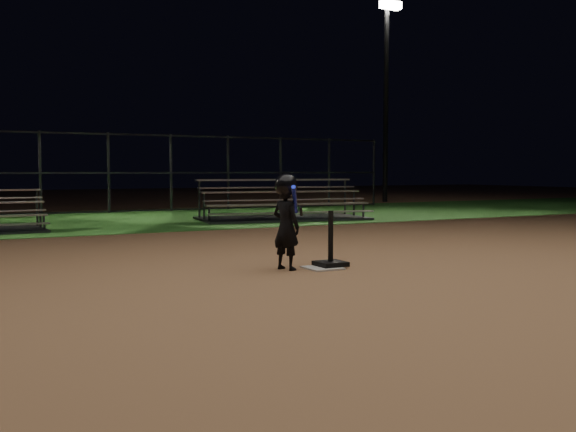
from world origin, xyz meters
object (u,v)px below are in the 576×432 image
object	(u,v)px
batting_tee	(331,256)
bleacher_right	(282,211)
light_pole_right	(387,84)
child_batter	(286,219)
home_plate	(323,268)

from	to	relation	value
batting_tee	bleacher_right	bearing A→B (deg)	67.14
light_pole_right	child_batter	bearing A→B (deg)	-130.14
batting_tee	bleacher_right	distance (m)	8.67
home_plate	light_pole_right	world-z (taller)	light_pole_right
batting_tee	child_batter	size ratio (longest dim) A/B	0.59
child_batter	batting_tee	bearing A→B (deg)	-122.76
bleacher_right	home_plate	bearing A→B (deg)	-105.24
bleacher_right	light_pole_right	size ratio (longest dim) A/B	0.57
home_plate	child_batter	size ratio (longest dim) A/B	0.35
home_plate	child_batter	distance (m)	0.83
batting_tee	child_batter	xyz separation A→B (m)	(-0.62, 0.11, 0.52)
child_batter	bleacher_right	xyz separation A→B (m)	(3.99, 7.88, -0.45)
home_plate	child_batter	world-z (taller)	child_batter
batting_tee	child_batter	world-z (taller)	child_batter
bleacher_right	child_batter	bearing A→B (deg)	-108.44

